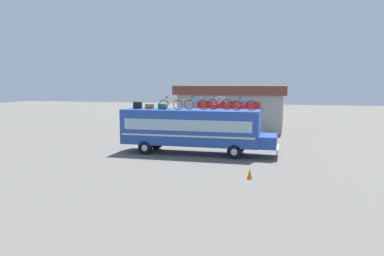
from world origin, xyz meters
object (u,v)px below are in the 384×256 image
(rooftop_bicycle_1, at_px, (171,104))
(traffic_cone, at_px, (250,174))
(luggage_bag_1, at_px, (138,105))
(rooftop_bicycle_4, at_px, (244,105))
(luggage_bag_3, at_px, (162,106))
(rooftop_bicycle_2, at_px, (196,104))
(luggage_bag_2, at_px, (150,106))
(bus, at_px, (193,128))
(rooftop_bicycle_3, at_px, (220,104))

(rooftop_bicycle_1, xyz_separation_m, traffic_cone, (5.89, -5.52, -3.11))
(luggage_bag_1, xyz_separation_m, rooftop_bicycle_1, (2.50, -0.23, 0.13))
(luggage_bag_1, relative_size, rooftop_bicycle_4, 0.34)
(luggage_bag_1, distance_m, rooftop_bicycle_1, 2.51)
(luggage_bag_1, bearing_deg, luggage_bag_3, 4.41)
(rooftop_bicycle_2, bearing_deg, rooftop_bicycle_4, -0.19)
(luggage_bag_2, distance_m, rooftop_bicycle_1, 1.68)
(bus, bearing_deg, rooftop_bicycle_1, -167.56)
(rooftop_bicycle_2, height_order, traffic_cone, rooftop_bicycle_2)
(traffic_cone, bearing_deg, luggage_bag_3, 138.32)
(luggage_bag_1, height_order, luggage_bag_2, luggage_bag_1)
(luggage_bag_3, bearing_deg, rooftop_bicycle_3, 4.96)
(luggage_bag_1, bearing_deg, rooftop_bicycle_4, 0.21)
(luggage_bag_1, height_order, rooftop_bicycle_3, rooftop_bicycle_3)
(rooftop_bicycle_3, bearing_deg, luggage_bag_2, -175.37)
(luggage_bag_2, distance_m, luggage_bag_3, 0.93)
(luggage_bag_2, distance_m, traffic_cone, 9.96)
(luggage_bag_3, xyz_separation_m, rooftop_bicycle_4, (5.61, -0.11, 0.18))
(rooftop_bicycle_1, bearing_deg, bus, 12.44)
(rooftop_bicycle_4, bearing_deg, traffic_cone, -80.20)
(bus, bearing_deg, rooftop_bicycle_2, -15.09)
(luggage_bag_2, distance_m, rooftop_bicycle_3, 4.90)
(luggage_bag_3, bearing_deg, rooftop_bicycle_1, -27.33)
(luggage_bag_2, bearing_deg, luggage_bag_1, -174.34)
(bus, distance_m, traffic_cone, 7.47)
(bus, bearing_deg, rooftop_bicycle_3, 12.38)
(luggage_bag_2, height_order, traffic_cone, luggage_bag_2)
(rooftop_bicycle_1, distance_m, traffic_cone, 8.65)
(luggage_bag_3, height_order, traffic_cone, luggage_bag_3)
(luggage_bag_3, xyz_separation_m, rooftop_bicycle_2, (2.43, -0.10, 0.18))
(luggage_bag_2, height_order, rooftop_bicycle_4, rooftop_bicycle_4)
(luggage_bag_3, bearing_deg, bus, -1.05)
(rooftop_bicycle_2, bearing_deg, bus, 164.91)
(bus, height_order, rooftop_bicycle_3, rooftop_bicycle_3)
(rooftop_bicycle_3, xyz_separation_m, rooftop_bicycle_4, (1.66, -0.45, -0.02))
(luggage_bag_1, distance_m, traffic_cone, 10.60)
(luggage_bag_1, distance_m, rooftop_bicycle_4, 7.40)
(bus, height_order, luggage_bag_3, luggage_bag_3)
(luggage_bag_3, distance_m, rooftop_bicycle_2, 2.44)
(rooftop_bicycle_2, relative_size, rooftop_bicycle_3, 0.99)
(luggage_bag_1, height_order, traffic_cone, luggage_bag_1)
(rooftop_bicycle_2, height_order, rooftop_bicycle_3, rooftop_bicycle_3)
(rooftop_bicycle_2, distance_m, rooftop_bicycle_3, 1.59)
(luggage_bag_3, xyz_separation_m, rooftop_bicycle_3, (3.96, 0.34, 0.21))
(rooftop_bicycle_1, height_order, rooftop_bicycle_2, rooftop_bicycle_2)
(rooftop_bicycle_4, bearing_deg, luggage_bag_2, 179.49)
(rooftop_bicycle_3, bearing_deg, rooftop_bicycle_4, -15.31)
(rooftop_bicycle_3, bearing_deg, traffic_cone, -66.91)
(luggage_bag_1, xyz_separation_m, traffic_cone, (8.39, -5.75, -2.98))
(luggage_bag_1, distance_m, rooftop_bicycle_3, 5.76)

